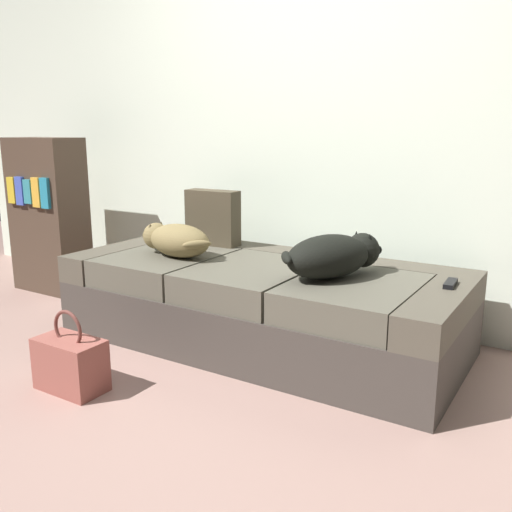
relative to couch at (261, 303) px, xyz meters
The scene contains 9 objects.
ground_plane 1.01m from the couch, 90.00° to the right, with size 10.00×10.00×0.00m, color gray.
back_wall 1.34m from the couch, 90.00° to the left, with size 6.40×0.10×2.80m, color silver.
couch is the anchor object (origin of this frame).
dog_tan 0.61m from the couch, 168.05° to the right, with size 0.55×0.28×0.19m.
dog_dark 0.56m from the couch, ahead, with size 0.44×0.60×0.21m.
tv_remote 1.01m from the couch, ahead, with size 0.04×0.15×0.02m, color black.
throw_pillow 0.70m from the couch, 152.44° to the left, with size 0.34×0.12×0.34m, color #463D2D.
handbag 1.05m from the couch, 114.34° to the right, with size 0.32×0.18×0.38m.
bookshelf 1.87m from the couch, behind, with size 0.56×0.30×1.10m.
Camera 1 is at (1.52, -1.50, 1.16)m, focal length 39.01 mm.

